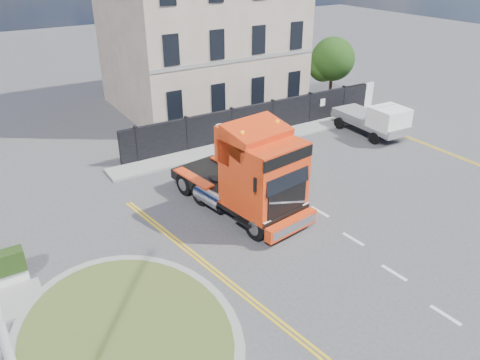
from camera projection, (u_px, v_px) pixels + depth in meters
ground at (261, 226)px, 19.90m from camera, size 120.00×120.00×0.00m
traffic_island at (126, 334)px, 14.29m from camera, size 6.80×6.80×0.17m
hoarding_fence at (267, 118)px, 29.37m from camera, size 18.80×0.25×2.00m
georgian_building at (201, 24)px, 32.64m from camera, size 12.30×10.30×12.80m
tree at (331, 61)px, 34.48m from camera, size 3.20×3.20×4.80m
pavement_far at (267, 138)px, 28.85m from camera, size 20.00×1.60×0.12m
truck at (253, 177)px, 19.91m from camera, size 3.65×7.36×4.22m
flatbed_pickup at (381, 120)px, 28.58m from camera, size 2.22×5.03×2.06m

